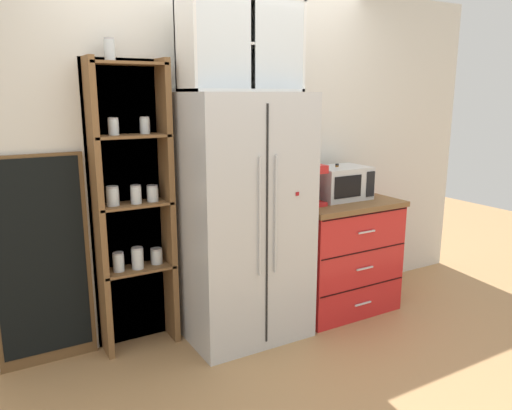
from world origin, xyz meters
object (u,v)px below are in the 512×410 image
(microwave, at_px, (340,183))
(refrigerator, at_px, (244,219))
(bottle_amber, at_px, (336,183))
(mug_red, at_px, (368,190))
(coffee_maker, at_px, (309,184))
(chalkboard_menu, at_px, (41,262))
(bottle_cobalt, at_px, (336,185))

(microwave, bearing_deg, refrigerator, -176.33)
(microwave, xyz_separation_m, bottle_amber, (-0.03, 0.01, -0.00))
(microwave, xyz_separation_m, mug_red, (0.30, 0.00, -0.08))
(microwave, bearing_deg, mug_red, 0.37)
(microwave, xyz_separation_m, coffee_maker, (-0.34, -0.04, 0.03))
(coffee_maker, xyz_separation_m, mug_red, (0.64, 0.04, -0.11))
(chalkboard_menu, bearing_deg, coffee_maker, -8.19)
(coffee_maker, distance_m, mug_red, 0.65)
(bottle_amber, xyz_separation_m, chalkboard_menu, (-2.20, 0.22, -0.34))
(mug_red, bearing_deg, bottle_amber, 178.24)
(refrigerator, distance_m, chalkboard_menu, 1.35)
(microwave, relative_size, chalkboard_menu, 0.32)
(refrigerator, height_order, bottle_amber, refrigerator)
(microwave, height_order, mug_red, microwave)
(mug_red, height_order, bottle_amber, bottle_amber)
(microwave, distance_m, coffee_maker, 0.35)
(refrigerator, xyz_separation_m, coffee_maker, (0.58, 0.02, 0.19))
(microwave, bearing_deg, chalkboard_menu, 174.12)
(bottle_amber, bearing_deg, chalkboard_menu, 174.35)
(bottle_cobalt, bearing_deg, chalkboard_menu, 174.55)
(coffee_maker, height_order, bottle_cobalt, coffee_maker)
(mug_red, relative_size, chalkboard_menu, 0.08)
(coffee_maker, distance_m, bottle_amber, 0.32)
(refrigerator, relative_size, bottle_cobalt, 6.84)
(bottle_cobalt, xyz_separation_m, bottle_amber, (0.00, -0.01, 0.01))
(refrigerator, distance_m, mug_red, 1.22)
(mug_red, bearing_deg, coffee_maker, -176.07)
(bottle_amber, distance_m, chalkboard_menu, 2.23)
(coffee_maker, xyz_separation_m, bottle_amber, (0.31, 0.05, -0.03))
(microwave, bearing_deg, bottle_cobalt, 147.19)
(bottle_amber, bearing_deg, refrigerator, -175.43)
(mug_red, relative_size, bottle_amber, 0.40)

